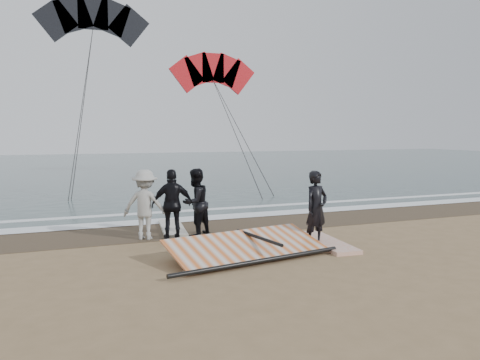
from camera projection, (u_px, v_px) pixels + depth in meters
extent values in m
plane|color=#8C704C|center=(292.00, 262.00, 10.66)|extent=(120.00, 120.00, 0.00)
cube|color=#233838|center=(119.00, 166.00, 41.29)|extent=(120.00, 54.00, 0.02)
cube|color=#4C3D2B|center=(226.00, 225.00, 14.83)|extent=(120.00, 2.80, 0.01)
cube|color=white|center=(213.00, 217.00, 16.13)|extent=(120.00, 0.90, 0.01)
cube|color=white|center=(199.00, 210.00, 17.71)|extent=(120.00, 0.45, 0.01)
imported|color=black|center=(316.00, 208.00, 12.15)|extent=(0.82, 0.65, 1.95)
cube|color=silver|center=(326.00, 242.00, 12.36)|extent=(0.90, 2.55, 0.10)
cube|color=beige|center=(172.00, 228.00, 14.19)|extent=(0.96, 2.53, 0.10)
imported|color=black|center=(195.00, 202.00, 13.24)|extent=(1.19, 1.13, 1.93)
imported|color=black|center=(173.00, 205.00, 12.81)|extent=(1.19, 0.60, 1.95)
imported|color=#ABACA7|center=(145.00, 205.00, 12.84)|extent=(1.44, 1.20, 1.93)
cube|color=black|center=(230.00, 250.00, 11.54)|extent=(2.66, 1.06, 0.10)
cube|color=#D56123|center=(247.00, 245.00, 11.03)|extent=(3.99, 2.10, 0.40)
cylinder|color=black|center=(260.00, 261.00, 10.32)|extent=(4.34, 0.86, 0.10)
cylinder|color=black|center=(259.00, 237.00, 11.12)|extent=(0.41, 1.88, 0.08)
cylinder|color=#262626|center=(232.00, 126.00, 26.32)|extent=(0.04, 0.04, 14.45)
cylinder|color=#262626|center=(237.00, 126.00, 26.92)|extent=(0.04, 0.04, 13.56)
cylinder|color=#262626|center=(84.00, 97.00, 24.84)|extent=(0.04, 0.04, 13.91)
cylinder|color=#262626|center=(83.00, 97.00, 24.61)|extent=(0.04, 0.04, 14.25)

